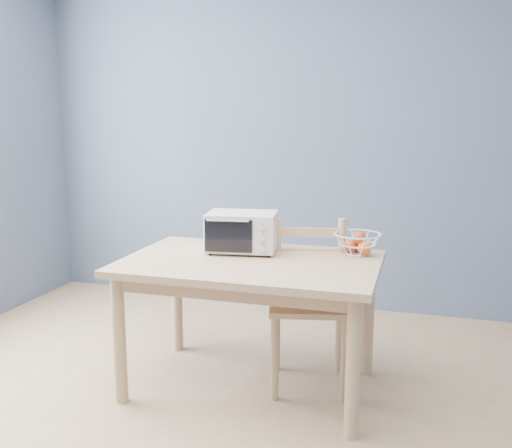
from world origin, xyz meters
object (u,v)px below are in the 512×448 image
(toaster_oven, at_px, (239,231))
(dining_chair, at_px, (309,305))
(dining_table, at_px, (251,278))
(fruit_basket, at_px, (358,243))

(toaster_oven, xyz_separation_m, dining_chair, (0.42, -0.00, -0.41))
(dining_table, bearing_deg, dining_chair, 28.55)
(toaster_oven, height_order, fruit_basket, toaster_oven)
(fruit_basket, bearing_deg, dining_table, -151.86)
(dining_table, bearing_deg, fruit_basket, 28.14)
(dining_table, xyz_separation_m, fruit_basket, (0.55, 0.30, 0.17))
(fruit_basket, relative_size, dining_chair, 0.37)
(fruit_basket, height_order, dining_chair, dining_chair)
(toaster_oven, bearing_deg, dining_table, -62.36)
(dining_table, height_order, dining_chair, dining_chair)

